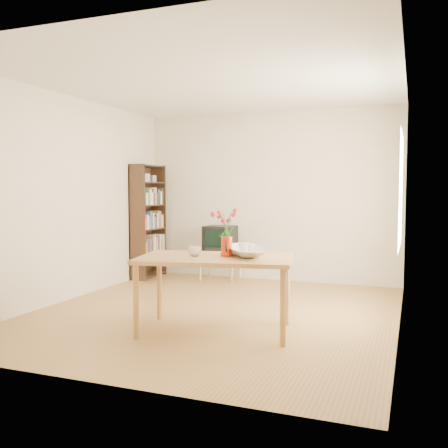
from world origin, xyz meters
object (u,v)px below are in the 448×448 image
at_px(table, 215,264).
at_px(mug, 195,251).
at_px(pitcher, 227,247).
at_px(bowl, 246,231).
at_px(television, 220,238).

bearing_deg(table, mug, 173.58).
bearing_deg(mug, pitcher, -175.05).
bearing_deg(bowl, pitcher, -146.08).
height_order(table, mug, mug).
bearing_deg(pitcher, mug, -177.24).
bearing_deg(table, bowl, 29.15).
relative_size(mug, bowl, 0.25).
distance_m(table, pitcher, 0.21).
xyz_separation_m(pitcher, television, (-1.08, 2.59, -0.18)).
relative_size(table, television, 3.54).
xyz_separation_m(table, television, (-0.99, 2.69, -0.02)).
xyz_separation_m(mug, television, (-0.78, 2.71, -0.14)).
relative_size(table, mug, 12.96).
relative_size(pitcher, mug, 1.61).
distance_m(mug, television, 2.82).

